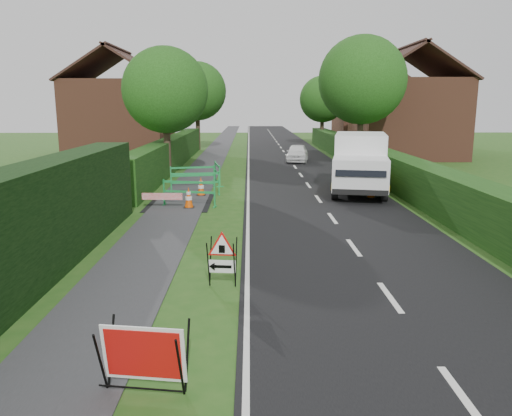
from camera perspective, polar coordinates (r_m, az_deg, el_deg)
name	(u,v)px	position (r m, az deg, el deg)	size (l,w,h in m)	color
ground	(266,320)	(9.15, 1.19, -12.67)	(120.00, 120.00, 0.00)	#224E16
road_surface	(282,149)	(43.58, 2.93, 6.80)	(6.00, 90.00, 0.02)	black
footpath	(218,149)	(43.57, -4.35, 6.78)	(2.00, 90.00, 0.02)	#2D2D30
hedge_west_far	(172,167)	(30.92, -9.54, 4.59)	(1.00, 24.00, 1.80)	#14380F
hedge_east	(387,182)	(25.54, 14.69, 2.87)	(1.20, 50.00, 1.50)	#14380F
house_west	(121,116)	(39.54, -15.21, 10.09)	(7.50, 7.40, 7.88)	brown
house_east_a	(406,117)	(38.05, 16.76, 9.96)	(7.50, 7.40, 7.88)	brown
house_east_b	(373,113)	(51.81, 13.18, 10.50)	(7.50, 7.40, 7.88)	brown
tree_nw	(165,90)	(26.68, -10.32, 13.10)	(4.40, 4.40, 6.70)	#2D2116
tree_ne	(362,80)	(31.09, 12.04, 14.10)	(5.20, 5.20, 7.79)	#2D2116
tree_fw	(197,91)	(42.56, -6.75, 13.11)	(4.80, 4.80, 7.24)	#2D2116
tree_fe	(323,99)	(46.81, 7.63, 12.22)	(4.20, 4.20, 6.33)	#2D2116
red_rect_sign	(144,355)	(7.01, -12.73, -16.07)	(1.19, 0.82, 0.95)	black
triangle_sign	(220,255)	(10.47, -4.08, -5.37)	(0.77, 0.77, 1.02)	black
works_van	(360,162)	(22.09, 11.79, 5.16)	(3.21, 5.83, 2.52)	silver
traffic_cone_0	(371,189)	(21.01, 13.04, 2.18)	(0.38, 0.38, 0.79)	black
traffic_cone_1	(371,180)	(23.28, 13.06, 3.10)	(0.38, 0.38, 0.79)	black
traffic_cone_2	(352,173)	(25.63, 10.88, 3.96)	(0.38, 0.38, 0.79)	black
traffic_cone_3	(189,198)	(18.64, -7.70, 1.18)	(0.38, 0.38, 0.79)	black
traffic_cone_4	(201,186)	(21.12, -6.31, 2.47)	(0.38, 0.38, 0.79)	black
ped_barrier_0	(189,190)	(18.92, -7.67, 2.08)	(2.09, 0.78, 1.00)	#18853B
ped_barrier_1	(195,181)	(21.20, -6.97, 3.14)	(2.09, 0.60, 1.00)	#18853B
ped_barrier_2	(193,174)	(23.30, -7.26, 3.91)	(2.09, 0.76, 1.00)	#18853B
ped_barrier_3	(217,171)	(24.21, -4.45, 4.26)	(0.70, 2.09, 1.00)	#18853B
redwhite_plank	(163,208)	(18.81, -10.63, -0.03)	(1.50, 0.04, 0.25)	red
hatchback_car	(297,153)	(33.70, 4.73, 6.29)	(1.37, 3.41, 1.16)	white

